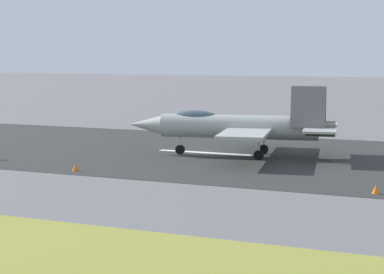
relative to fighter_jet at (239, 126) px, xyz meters
name	(u,v)px	position (x,y,z in m)	size (l,w,h in m)	color
ground_plane	(201,153)	(3.49, -0.70, -2.41)	(400.00, 400.00, 0.00)	slate
runway_strip	(201,152)	(3.48, -0.70, -2.40)	(240.00, 26.00, 0.02)	#2D2E2E
fighter_jet	(239,126)	(0.00, 0.00, 0.00)	(17.16, 13.91, 5.61)	#9FA4A2
marker_cone_near	(376,189)	(-11.97, 10.95, -2.14)	(0.44, 0.44, 0.55)	orange
marker_cone_mid	(75,167)	(8.20, 10.95, -2.14)	(0.44, 0.44, 0.55)	orange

